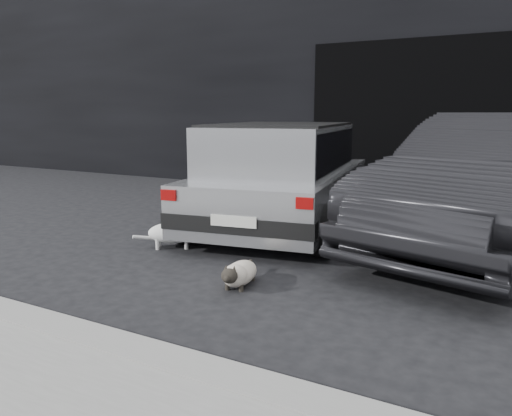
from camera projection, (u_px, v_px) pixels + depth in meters
The scene contains 8 objects.
ground at pixel (258, 247), 5.38m from camera, with size 80.00×80.00×0.00m, color black.
building_facade at pixel (453, 56), 9.60m from camera, with size 34.00×4.00×5.00m, color black.
garage_opening at pixel (430, 120), 8.10m from camera, with size 4.00×0.10×2.60m, color black.
curb at pixel (191, 373), 2.66m from camera, with size 18.00×0.25×0.12m, color gray.
silver_hatchback at pixel (283, 171), 6.20m from camera, with size 2.18×3.72×1.29m.
second_car at pixel (498, 182), 5.20m from camera, with size 1.51×4.32×1.42m, color black.
cat_siamese at pixel (238, 274), 4.12m from camera, with size 0.32×0.70×0.25m.
cat_white at pixel (176, 232), 5.30m from camera, with size 0.65×0.51×0.36m.
Camera 1 is at (2.48, -4.57, 1.43)m, focal length 35.00 mm.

